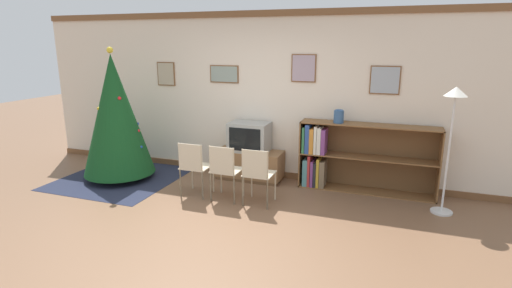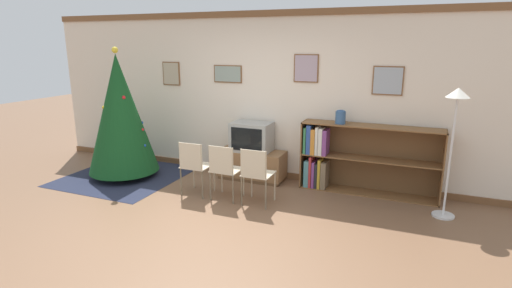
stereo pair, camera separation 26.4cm
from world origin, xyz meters
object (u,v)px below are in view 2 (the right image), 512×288
at_px(folding_chair_center, 224,169).
at_px(standing_lamp, 455,119).
at_px(tv_console, 252,165).
at_px(bookshelf, 345,158).
at_px(christmas_tree, 120,114).
at_px(television, 252,137).
at_px(folding_chair_right, 256,173).
at_px(vase, 340,117).
at_px(folding_chair_left, 194,165).

relative_size(folding_chair_center, standing_lamp, 0.49).
height_order(tv_console, bookshelf, bookshelf).
bearing_deg(standing_lamp, christmas_tree, -176.64).
relative_size(television, folding_chair_right, 0.78).
distance_m(christmas_tree, bookshelf, 3.68).
bearing_deg(vase, folding_chair_left, -151.89).
xyz_separation_m(television, folding_chair_right, (0.49, -1.00, -0.25)).
relative_size(television, bookshelf, 0.32).
height_order(bookshelf, vase, vase).
xyz_separation_m(folding_chair_left, vase, (1.91, 1.02, 0.67)).
xyz_separation_m(television, folding_chair_left, (-0.49, -1.00, -0.25)).
bearing_deg(folding_chair_right, bookshelf, 46.31).
distance_m(christmas_tree, folding_chair_left, 1.69).
bearing_deg(standing_lamp, bookshelf, 161.18).
distance_m(folding_chair_center, vase, 1.87).
relative_size(folding_chair_center, vase, 4.11).
bearing_deg(standing_lamp, tv_console, 171.94).
relative_size(christmas_tree, folding_chair_left, 2.61).
relative_size(folding_chair_right, vase, 4.11).
height_order(vase, standing_lamp, standing_lamp).
relative_size(tv_console, standing_lamp, 0.65).
bearing_deg(christmas_tree, folding_chair_right, -6.76).
relative_size(television, standing_lamp, 0.38).
bearing_deg(tv_console, bookshelf, 2.41).
bearing_deg(television, vase, 0.79).
height_order(christmas_tree, standing_lamp, christmas_tree).
height_order(folding_chair_left, standing_lamp, standing_lamp).
height_order(television, folding_chair_right, television).
bearing_deg(folding_chair_center, vase, 35.71).
relative_size(christmas_tree, folding_chair_center, 2.61).
relative_size(tv_console, folding_chair_center, 1.34).
distance_m(christmas_tree, tv_console, 2.32).
relative_size(folding_chair_left, folding_chair_right, 1.00).
distance_m(folding_chair_left, folding_chair_center, 0.49).
xyz_separation_m(television, bookshelf, (1.51, 0.07, -0.21)).
bearing_deg(vase, tv_console, -179.31).
height_order(christmas_tree, folding_chair_right, christmas_tree).
bearing_deg(folding_chair_left, folding_chair_right, 0.00).
distance_m(christmas_tree, standing_lamp, 4.96).
xyz_separation_m(christmas_tree, folding_chair_right, (2.54, -0.30, -0.60)).
xyz_separation_m(television, folding_chair_center, (0.00, -1.00, -0.25)).
height_order(folding_chair_center, vase, vase).
height_order(christmas_tree, tv_console, christmas_tree).
xyz_separation_m(folding_chair_right, vase, (0.93, 1.02, 0.67)).
xyz_separation_m(tv_console, television, (0.00, -0.00, 0.48)).
bearing_deg(christmas_tree, vase, 11.72).
distance_m(television, bookshelf, 1.52).
height_order(folding_chair_left, bookshelf, bookshelf).
height_order(folding_chair_center, folding_chair_right, same).
xyz_separation_m(tv_console, standing_lamp, (2.90, -0.41, 1.05)).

